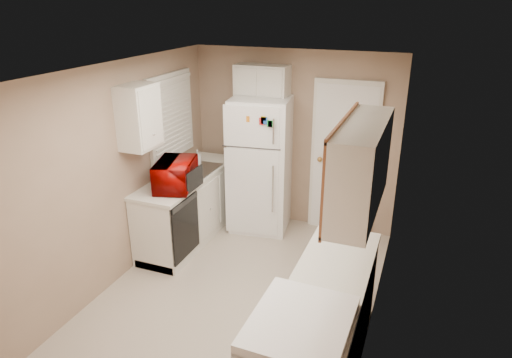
% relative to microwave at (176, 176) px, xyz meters
% --- Properties ---
extents(floor, '(3.80, 3.80, 0.00)m').
position_rel_microwave_xyz_m(floor, '(1.00, -0.48, -1.05)').
color(floor, beige).
rests_on(floor, ground).
extents(ceiling, '(3.80, 3.80, 0.00)m').
position_rel_microwave_xyz_m(ceiling, '(1.00, -0.48, 1.35)').
color(ceiling, white).
rests_on(ceiling, floor).
extents(wall_left, '(3.80, 3.80, 0.00)m').
position_rel_microwave_xyz_m(wall_left, '(-0.40, -0.48, 0.15)').
color(wall_left, tan).
rests_on(wall_left, floor).
extents(wall_right, '(3.80, 3.80, 0.00)m').
position_rel_microwave_xyz_m(wall_right, '(2.40, -0.48, 0.15)').
color(wall_right, tan).
rests_on(wall_right, floor).
extents(wall_back, '(2.80, 2.80, 0.00)m').
position_rel_microwave_xyz_m(wall_back, '(1.00, 1.42, 0.15)').
color(wall_back, tan).
rests_on(wall_back, floor).
extents(wall_front, '(2.80, 2.80, 0.00)m').
position_rel_microwave_xyz_m(wall_front, '(1.00, -2.38, 0.15)').
color(wall_front, tan).
rests_on(wall_front, floor).
extents(left_counter, '(0.60, 1.80, 0.90)m').
position_rel_microwave_xyz_m(left_counter, '(-0.10, 0.42, -0.60)').
color(left_counter, silver).
rests_on(left_counter, floor).
extents(dishwasher, '(0.03, 0.58, 0.72)m').
position_rel_microwave_xyz_m(dishwasher, '(0.19, -0.18, -0.56)').
color(dishwasher, black).
rests_on(dishwasher, floor).
extents(sink, '(0.54, 0.74, 0.16)m').
position_rel_microwave_xyz_m(sink, '(-0.10, 0.57, -0.19)').
color(sink, gray).
rests_on(sink, left_counter).
extents(microwave, '(0.67, 0.49, 0.40)m').
position_rel_microwave_xyz_m(microwave, '(0.00, 0.00, 0.00)').
color(microwave, '#7B0200').
rests_on(microwave, left_counter).
extents(soap_bottle, '(0.12, 0.12, 0.21)m').
position_rel_microwave_xyz_m(soap_bottle, '(-0.15, 0.81, -0.05)').
color(soap_bottle, silver).
rests_on(soap_bottle, left_counter).
extents(window_blinds, '(0.10, 0.98, 1.08)m').
position_rel_microwave_xyz_m(window_blinds, '(-0.36, 0.57, 0.55)').
color(window_blinds, silver).
rests_on(window_blinds, wall_left).
extents(upper_cabinet_left, '(0.30, 0.45, 0.70)m').
position_rel_microwave_xyz_m(upper_cabinet_left, '(-0.25, -0.26, 0.75)').
color(upper_cabinet_left, silver).
rests_on(upper_cabinet_left, wall_left).
extents(refrigerator, '(0.84, 0.82, 1.82)m').
position_rel_microwave_xyz_m(refrigerator, '(0.66, 1.11, -0.14)').
color(refrigerator, white).
rests_on(refrigerator, floor).
extents(cabinet_over_fridge, '(0.70, 0.30, 0.40)m').
position_rel_microwave_xyz_m(cabinet_over_fridge, '(0.60, 1.27, 0.95)').
color(cabinet_over_fridge, silver).
rests_on(cabinet_over_fridge, wall_back).
extents(interior_door, '(0.86, 0.06, 2.08)m').
position_rel_microwave_xyz_m(interior_door, '(1.70, 1.38, -0.03)').
color(interior_door, white).
rests_on(interior_door, floor).
extents(right_counter, '(0.60, 2.00, 0.90)m').
position_rel_microwave_xyz_m(right_counter, '(2.10, -1.28, -0.60)').
color(right_counter, silver).
rests_on(right_counter, floor).
extents(upper_cabinet_right, '(0.30, 1.20, 0.70)m').
position_rel_microwave_xyz_m(upper_cabinet_right, '(2.25, -0.98, 0.75)').
color(upper_cabinet_right, silver).
rests_on(upper_cabinet_right, wall_right).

